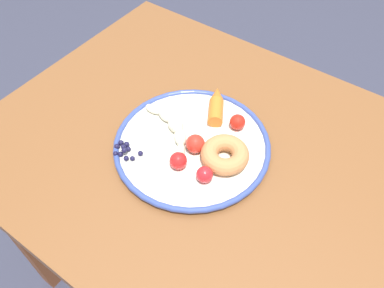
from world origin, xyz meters
name	(u,v)px	position (x,y,z in m)	size (l,w,h in m)	color
ground_plane	(203,276)	(0.00, 0.00, 0.00)	(6.00, 6.00, 0.00)	#323445
dining_table	(209,177)	(0.00, 0.00, 0.61)	(0.96, 0.74, 0.71)	brown
plate	(192,145)	(-0.03, -0.02, 0.72)	(0.33, 0.33, 0.02)	silver
banana	(172,127)	(-0.09, -0.01, 0.74)	(0.16, 0.10, 0.03)	beige
carrot_orange	(216,105)	(-0.05, 0.09, 0.74)	(0.08, 0.11, 0.03)	orange
donut	(225,155)	(0.04, -0.01, 0.74)	(0.10, 0.10, 0.03)	#C47C48
blueberry_pile	(125,150)	(-0.13, -0.12, 0.73)	(0.06, 0.04, 0.02)	#191638
tomato_near	(238,122)	(0.02, 0.07, 0.74)	(0.03, 0.03, 0.03)	red
tomato_mid	(178,161)	(-0.02, -0.08, 0.74)	(0.04, 0.04, 0.04)	red
tomato_far	(195,144)	(-0.02, -0.03, 0.75)	(0.04, 0.04, 0.04)	red
tomato_extra	(205,175)	(0.04, -0.08, 0.74)	(0.03, 0.03, 0.03)	red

